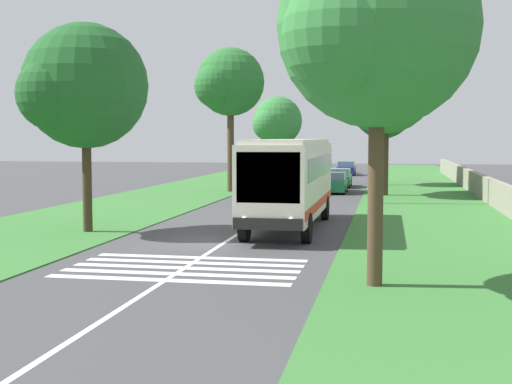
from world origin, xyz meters
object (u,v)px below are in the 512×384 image
(trailing_car_3, at_px, (346,169))
(roadside_tree_left_1, at_px, (229,85))
(roadside_tree_right_1, at_px, (382,110))
(trailing_car_2, at_px, (306,172))
(utility_pole, at_px, (375,126))
(trailing_car_0, at_px, (334,183))
(trailing_minibus_0, at_px, (321,157))
(roadside_tree_right_2, at_px, (374,32))
(roadside_tree_left_2, at_px, (84,89))
(trailing_car_1, at_px, (339,178))
(roadside_tree_left_0, at_px, (276,122))
(coach_bus, at_px, (290,178))
(roadside_tree_right_0, at_px, (383,86))

(trailing_car_3, height_order, roadside_tree_left_1, roadside_tree_left_1)
(roadside_tree_right_1, bearing_deg, trailing_car_2, 44.17)
(trailing_car_3, distance_m, utility_pole, 31.72)
(trailing_car_2, bearing_deg, trailing_car_0, -166.79)
(trailing_car_2, xyz_separation_m, trailing_car_3, (7.78, -3.18, 0.00))
(trailing_minibus_0, bearing_deg, trailing_car_2, -178.56)
(trailing_car_3, height_order, utility_pole, utility_pole)
(roadside_tree_right_2, bearing_deg, utility_pole, 0.88)
(roadside_tree_left_2, height_order, roadside_tree_right_1, roadside_tree_right_1)
(trailing_car_1, xyz_separation_m, roadside_tree_left_2, (-28.21, 8.23, 5.07))
(trailing_car_0, bearing_deg, trailing_car_1, 0.08)
(trailing_car_2, distance_m, roadside_tree_left_0, 13.29)
(roadside_tree_right_1, bearing_deg, roadside_tree_left_1, 131.08)
(trailing_car_0, distance_m, trailing_car_2, 16.13)
(trailing_car_2, xyz_separation_m, roadside_tree_left_1, (-16.11, 3.57, 6.82))
(coach_bus, bearing_deg, roadside_tree_left_2, 108.10)
(trailing_minibus_0, height_order, roadside_tree_left_1, roadside_tree_left_1)
(trailing_car_2, bearing_deg, coach_bus, -174.53)
(roadside_tree_left_0, xyz_separation_m, roadside_tree_left_1, (-27.61, -1.04, 2.03))
(trailing_car_0, xyz_separation_m, roadside_tree_right_2, (-30.65, -3.30, 5.76))
(trailing_car_3, bearing_deg, trailing_car_2, 157.78)
(trailing_car_0, xyz_separation_m, roadside_tree_right_0, (-1.58, -3.29, 6.49))
(trailing_car_3, relative_size, roadside_tree_right_0, 0.40)
(trailing_car_0, relative_size, trailing_car_2, 1.00)
(coach_bus, bearing_deg, utility_pole, -15.34)
(roadside_tree_left_2, relative_size, roadside_tree_right_1, 0.98)
(trailing_car_2, bearing_deg, roadside_tree_left_2, 173.17)
(trailing_minibus_0, bearing_deg, roadside_tree_right_0, -168.27)
(roadside_tree_left_2, xyz_separation_m, utility_pole, (14.45, -11.19, -1.27))
(trailing_car_1, height_order, roadside_tree_right_1, roadside_tree_right_1)
(coach_bus, distance_m, trailing_car_3, 43.18)
(trailing_minibus_0, relative_size, roadside_tree_right_1, 0.71)
(coach_bus, relative_size, roadside_tree_left_2, 1.35)
(roadside_tree_left_0, height_order, roadside_tree_right_2, roadside_tree_right_2)
(trailing_car_2, bearing_deg, roadside_tree_left_0, 21.87)
(coach_bus, bearing_deg, trailing_car_0, -0.86)
(roadside_tree_left_1, relative_size, utility_pole, 1.17)
(roadside_tree_right_1, bearing_deg, roadside_tree_left_0, 31.70)
(trailing_car_2, relative_size, roadside_tree_left_1, 0.43)
(trailing_car_3, distance_m, roadside_tree_left_0, 9.88)
(trailing_car_3, relative_size, roadside_tree_left_2, 0.52)
(roadside_tree_left_2, relative_size, utility_pole, 0.97)
(trailing_car_2, distance_m, roadside_tree_right_1, 11.16)
(roadside_tree_right_2, bearing_deg, trailing_car_3, 4.03)
(trailing_car_3, distance_m, roadside_tree_left_2, 46.67)
(trailing_car_1, distance_m, utility_pole, 14.58)
(trailing_car_3, relative_size, roadside_tree_right_1, 0.51)
(coach_bus, relative_size, utility_pole, 1.30)
(trailing_car_2, height_order, roadside_tree_right_1, roadside_tree_right_1)
(trailing_car_2, height_order, roadside_tree_left_2, roadside_tree_left_2)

